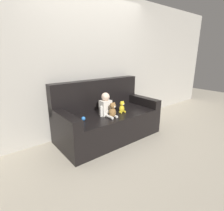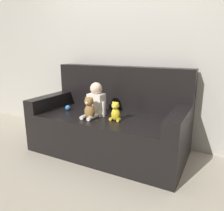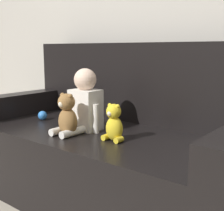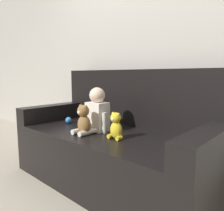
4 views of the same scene
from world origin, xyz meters
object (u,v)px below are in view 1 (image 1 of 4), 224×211
at_px(teddy_bear_brown, 113,110).
at_px(person_baby, 106,106).
at_px(toy_ball, 83,119).
at_px(plush_toy_side, 122,107).
at_px(couch, 107,118).

bearing_deg(teddy_bear_brown, person_baby, 95.39).
bearing_deg(teddy_bear_brown, toy_ball, 158.73).
height_order(plush_toy_side, toy_ball, plush_toy_side).
height_order(person_baby, plush_toy_side, person_baby).
height_order(teddy_bear_brown, plush_toy_side, teddy_bear_brown).
height_order(couch, teddy_bear_brown, couch).
xyz_separation_m(person_baby, teddy_bear_brown, (0.02, -0.16, -0.04)).
bearing_deg(plush_toy_side, couch, 129.42).
distance_m(teddy_bear_brown, plush_toy_side, 0.30).
bearing_deg(plush_toy_side, teddy_bear_brown, -162.68).
bearing_deg(toy_ball, person_baby, -1.80).
distance_m(person_baby, toy_ball, 0.46).
height_order(couch, toy_ball, couch).
xyz_separation_m(couch, person_baby, (-0.12, -0.14, 0.30)).
bearing_deg(toy_ball, couch, 13.05).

